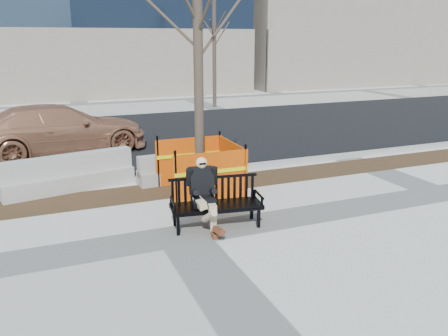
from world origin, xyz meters
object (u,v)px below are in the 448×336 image
Objects in this scene: jersey_barrier_right at (189,180)px; tree_fence at (200,193)px; jersey_barrier_left at (70,190)px; bench at (216,226)px; sedan at (62,153)px; seated_man at (203,227)px.

tree_fence is at bearing -97.25° from jersey_barrier_right.
bench is at bearing -65.49° from jersey_barrier_left.
bench is 2.00m from tree_fence.
jersey_barrier_left is at bearing 171.39° from sedan.
bench is 0.69× the size of jersey_barrier_right.
bench is 0.34× the size of sedan.
sedan reaches higher than seated_man.
sedan is 2.04× the size of jersey_barrier_right.
seated_man is at bearing 169.13° from bench.
jersey_barrier_left is 2.85m from jersey_barrier_right.
jersey_barrier_left is at bearing 153.82° from tree_fence.
seated_man is at bearing -106.22° from jersey_barrier_right.
sedan is (-2.34, 7.20, 0.00)m from bench.
tree_fence reaches higher than jersey_barrier_right.
seated_man is at bearing -171.23° from sedan.
bench is at bearing -10.87° from seated_man.
bench is 1.31× the size of seated_man.
tree_fence is 1.20× the size of sedan.
tree_fence reaches higher than bench.
bench is 3.08m from jersey_barrier_right.
sedan is at bearing 77.80° from jersey_barrier_left.
jersey_barrier_left is at bearing 170.95° from jersey_barrier_right.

